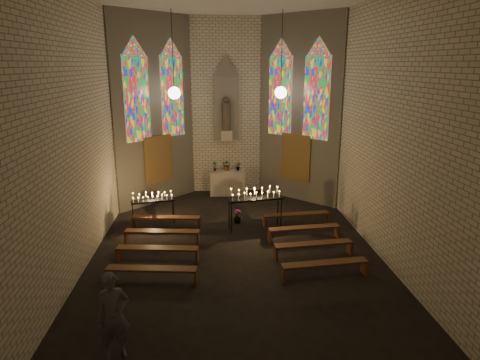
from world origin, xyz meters
name	(u,v)px	position (x,y,z in m)	size (l,w,h in m)	color
floor	(235,250)	(0.00, 0.00, 0.00)	(12.00, 12.00, 0.00)	black
room	(229,109)	(0.00, 3.37, 3.72)	(8.22, 12.43, 7.00)	beige
altar	(227,183)	(0.00, 5.45, 0.50)	(1.40, 0.60, 1.00)	beige
flower_vase_left	(215,166)	(-0.50, 5.43, 1.20)	(0.21, 0.14, 0.40)	#4C723F
flower_vase_center	(227,165)	(0.01, 5.52, 1.22)	(0.40, 0.35, 0.44)	#4C723F
flower_vase_right	(238,167)	(0.46, 5.46, 1.17)	(0.18, 0.15, 0.33)	#4C723F
aisle_flower_pot	(237,216)	(0.21, 2.16, 0.24)	(0.26, 0.26, 0.47)	#4C723F
votive_stand_left	(153,199)	(-2.60, 2.25, 0.89)	(1.46, 0.63, 1.04)	black
votive_stand_right	(255,196)	(0.75, 1.60, 1.12)	(1.82, 0.73, 1.30)	black
pew_left_0	(166,219)	(-2.14, 1.77, 0.34)	(2.23, 0.55, 0.42)	#532E17
pew_right_0	(296,216)	(2.14, 1.77, 0.34)	(2.23, 0.55, 0.42)	#532E17
pew_left_1	(162,233)	(-2.14, 0.57, 0.34)	(2.23, 0.55, 0.42)	#532E17
pew_right_1	(304,229)	(2.14, 0.57, 0.34)	(2.23, 0.55, 0.42)	#532E17
pew_left_2	(157,250)	(-2.14, -0.63, 0.34)	(2.23, 0.55, 0.42)	#532E17
pew_right_2	(313,245)	(2.14, -0.63, 0.34)	(2.23, 0.55, 0.42)	#532E17
pew_left_3	(152,271)	(-2.14, -1.83, 0.34)	(2.23, 0.55, 0.42)	#532E17
pew_right_3	(325,265)	(2.14, -1.83, 0.34)	(2.23, 0.55, 0.42)	#532E17
visitor	(113,316)	(-2.46, -4.49, 0.83)	(0.61, 0.40, 1.66)	#4B4953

